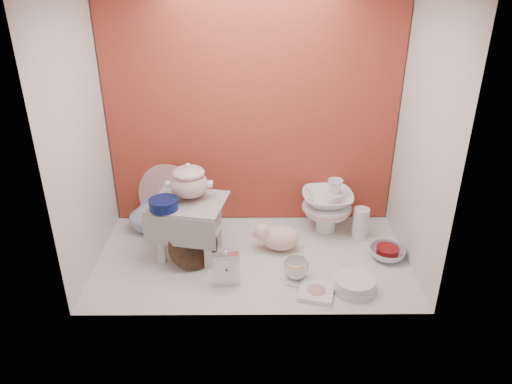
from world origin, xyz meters
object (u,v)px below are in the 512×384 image
soup_tureen (189,181)px  blue_white_vase (146,214)px  floral_platter (167,197)px  dinner_plate_stack (355,284)px  crystal_bowl (387,253)px  gold_rim_teacup (296,268)px  porcelain_tower (327,205)px  step_stool (190,228)px  plush_pig (281,238)px  mantel_clock (226,268)px

soup_tureen → blue_white_vase: 0.53m
floral_platter → dinner_plate_stack: floral_platter is taller
floral_platter → blue_white_vase: floral_platter is taller
floral_platter → blue_white_vase: size_ratio=1.88×
crystal_bowl → floral_platter: bearing=163.6°
soup_tureen → gold_rim_teacup: soup_tureen is taller
soup_tureen → blue_white_vase: size_ratio=1.14×
porcelain_tower → gold_rim_teacup: bearing=-114.1°
gold_rim_teacup → soup_tureen: bearing=153.6°
porcelain_tower → dinner_plate_stack: bearing=-83.7°
step_stool → floral_platter: (-0.18, 0.34, 0.03)m
dinner_plate_stack → porcelain_tower: 0.64m
floral_platter → plush_pig: size_ratio=1.50×
step_stool → porcelain_tower: size_ratio=1.13×
soup_tureen → dinner_plate_stack: (0.89, -0.40, -0.42)m
crystal_bowl → gold_rim_teacup: bearing=-160.3°
porcelain_tower → step_stool: bearing=-162.3°
dinner_plate_stack → crystal_bowl: 0.39m
soup_tureen → mantel_clock: soup_tureen is taller
floral_platter → mantel_clock: (0.40, -0.63, -0.10)m
blue_white_vase → dinner_plate_stack: blue_white_vase is taller
plush_pig → dinner_plate_stack: 0.54m
blue_white_vase → dinner_plate_stack: (1.21, -0.64, -0.08)m
step_stool → crystal_bowl: size_ratio=1.96×
plush_pig → dinner_plate_stack: size_ratio=1.23×
step_stool → crystal_bowl: bearing=8.7°
step_stool → blue_white_vase: size_ratio=1.81×
step_stool → porcelain_tower: bearing=29.3°
step_stool → crystal_bowl: 1.16m
crystal_bowl → blue_white_vase: bearing=167.1°
porcelain_tower → blue_white_vase: bearing=179.4°
porcelain_tower → floral_platter: bearing=176.0°
dinner_plate_stack → crystal_bowl: dinner_plate_stack is taller
mantel_clock → porcelain_tower: bearing=35.3°
blue_white_vase → porcelain_tower: size_ratio=0.62×
soup_tureen → gold_rim_teacup: (0.59, -0.29, -0.39)m
step_stool → gold_rim_teacup: (0.60, -0.25, -0.11)m
floral_platter → mantel_clock: size_ratio=2.02×
step_stool → plush_pig: bearing=15.5°
blue_white_vase → crystal_bowl: blue_white_vase is taller
gold_rim_teacup → crystal_bowl: size_ratio=0.65×
crystal_bowl → porcelain_tower: (-0.32, 0.32, 0.15)m
soup_tureen → floral_platter: 0.43m
mantel_clock → porcelain_tower: size_ratio=0.58×
step_stool → floral_platter: floral_platter is taller
plush_pig → crystal_bowl: (0.62, -0.09, -0.05)m
soup_tureen → plush_pig: bearing=-0.5°
soup_tureen → floral_platter: size_ratio=0.61×
floral_platter → gold_rim_teacup: 0.99m
soup_tureen → blue_white_vase: (-0.32, 0.24, -0.34)m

